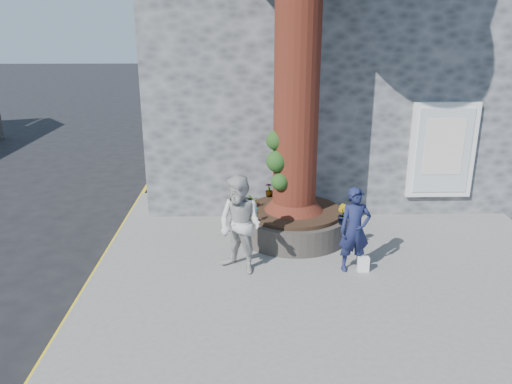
{
  "coord_description": "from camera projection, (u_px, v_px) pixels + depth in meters",
  "views": [
    {
      "loc": [
        -0.27,
        -7.86,
        4.35
      ],
      "look_at": [
        -0.01,
        1.58,
        1.25
      ],
      "focal_mm": 35.0,
      "sensor_mm": 36.0,
      "label": 1
    }
  ],
  "objects": [
    {
      "name": "yellow_line",
      "position": [
        101.0,
        263.0,
        9.7
      ],
      "size": [
        0.1,
        30.0,
        0.01
      ],
      "primitive_type": "cube",
      "color": "yellow",
      "rests_on": "ground"
    },
    {
      "name": "pavement",
      "position": [
        333.0,
        258.0,
        9.8
      ],
      "size": [
        9.0,
        8.0,
        0.12
      ],
      "primitive_type": "cube",
      "color": "slate",
      "rests_on": "ground"
    },
    {
      "name": "plant_c",
      "position": [
        269.0,
        190.0,
        11.27
      ],
      "size": [
        0.19,
        0.19,
        0.33
      ],
      "primitive_type": "imported",
      "rotation": [
        0.0,
        0.0,
        3.08
      ],
      "color": "gray",
      "rests_on": "planter"
    },
    {
      "name": "ground",
      "position": [
        259.0,
        287.0,
        8.83
      ],
      "size": [
        120.0,
        120.0,
        0.0
      ],
      "primitive_type": "plane",
      "color": "black",
      "rests_on": "ground"
    },
    {
      "name": "plant_d",
      "position": [
        253.0,
        201.0,
        10.61
      ],
      "size": [
        0.26,
        0.28,
        0.27
      ],
      "primitive_type": "imported",
      "rotation": [
        0.0,
        0.0,
        4.92
      ],
      "color": "gray",
      "rests_on": "planter"
    },
    {
      "name": "man",
      "position": [
        355.0,
        230.0,
        8.96
      ],
      "size": [
        0.61,
        0.43,
        1.58
      ],
      "primitive_type": "imported",
      "rotation": [
        0.0,
        0.0,
        0.1
      ],
      "color": "#171C3F",
      "rests_on": "pavement"
    },
    {
      "name": "woman",
      "position": [
        240.0,
        225.0,
        8.88
      ],
      "size": [
        1.1,
        1.06,
        1.79
      ],
      "primitive_type": "imported",
      "rotation": [
        0.0,
        0.0,
        -0.63
      ],
      "color": "#BAB8B2",
      "rests_on": "pavement"
    },
    {
      "name": "planter",
      "position": [
        293.0,
        223.0,
        10.62
      ],
      "size": [
        2.3,
        2.3,
        0.6
      ],
      "color": "black",
      "rests_on": "pavement"
    },
    {
      "name": "plant_a",
      "position": [
        254.0,
        214.0,
        9.78
      ],
      "size": [
        0.2,
        0.17,
        0.33
      ],
      "primitive_type": "imported",
      "rotation": [
        0.0,
        0.0,
        0.32
      ],
      "color": "gray",
      "rests_on": "planter"
    },
    {
      "name": "plant_b",
      "position": [
        342.0,
        214.0,
        9.68
      ],
      "size": [
        0.26,
        0.26,
        0.4
      ],
      "primitive_type": "imported",
      "rotation": [
        0.0,
        0.0,
        1.8
      ],
      "color": "gray",
      "rests_on": "planter"
    },
    {
      "name": "stone_shop",
      "position": [
        336.0,
        71.0,
        14.74
      ],
      "size": [
        10.3,
        8.3,
        6.3
      ],
      "color": "#47494C",
      "rests_on": "ground"
    },
    {
      "name": "shopping_bag",
      "position": [
        363.0,
        264.0,
        9.09
      ],
      "size": [
        0.2,
        0.12,
        0.28
      ],
      "primitive_type": "cube",
      "rotation": [
        0.0,
        0.0,
        0.02
      ],
      "color": "white",
      "rests_on": "pavement"
    }
  ]
}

